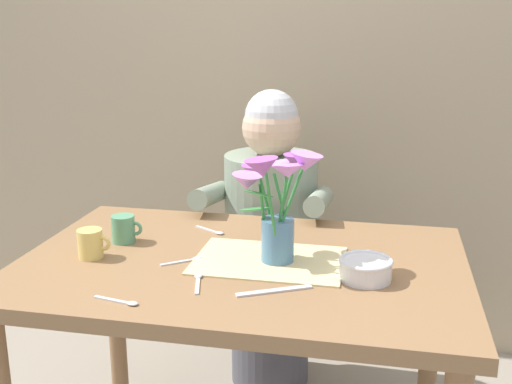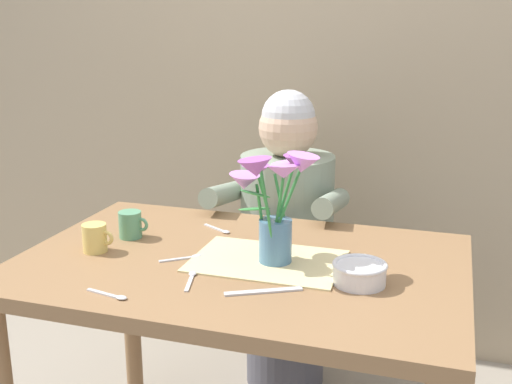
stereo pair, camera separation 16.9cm
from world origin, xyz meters
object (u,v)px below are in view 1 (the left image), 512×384
at_px(flower_vase, 276,196).
at_px(dinner_knife, 274,291).
at_px(coffee_cup, 124,229).
at_px(seated_person, 271,244).
at_px(ceramic_bowl, 366,268).
at_px(tea_cup, 91,244).

relative_size(flower_vase, dinner_knife, 1.63).
relative_size(dinner_knife, coffee_cup, 2.04).
height_order(seated_person, ceramic_bowl, seated_person).
height_order(flower_vase, dinner_knife, flower_vase).
distance_m(flower_vase, dinner_knife, 0.26).
bearing_deg(flower_vase, coffee_cup, 171.40).
bearing_deg(flower_vase, ceramic_bowl, -15.20).
distance_m(seated_person, flower_vase, 0.72).
xyz_separation_m(flower_vase, ceramic_bowl, (0.24, -0.06, -0.16)).
distance_m(seated_person, coffee_cup, 0.68).
height_order(ceramic_bowl, coffee_cup, coffee_cup).
height_order(seated_person, coffee_cup, seated_person).
height_order(flower_vase, ceramic_bowl, flower_vase).
bearing_deg(coffee_cup, flower_vase, -8.60).
relative_size(ceramic_bowl, coffee_cup, 1.46).
xyz_separation_m(ceramic_bowl, coffee_cup, (-0.70, 0.14, 0.01)).
bearing_deg(coffee_cup, ceramic_bowl, -10.89).
distance_m(ceramic_bowl, coffee_cup, 0.71).
bearing_deg(ceramic_bowl, coffee_cup, 169.11).
xyz_separation_m(flower_vase, coffee_cup, (-0.46, 0.07, -0.15)).
distance_m(seated_person, ceramic_bowl, 0.80).
xyz_separation_m(seated_person, tea_cup, (-0.37, -0.68, 0.22)).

